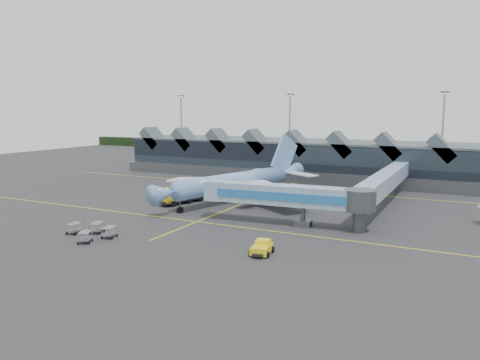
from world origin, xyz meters
The scene contains 10 objects.
ground centered at (0.00, 0.00, 0.00)m, with size 260.00×260.00×0.00m, color #2B2C2E.
taxi_stripes centered at (0.00, 10.00, 0.01)m, with size 120.00×60.00×0.01m.
tree_line_far centered at (0.00, 110.00, 2.00)m, with size 260.00×4.00×4.00m, color black.
terminal centered at (-5.07, 47.35, 4.88)m, with size 90.00×22.25×12.52m.
light_masts centered at (21.00, 62.80, 12.49)m, with size 132.40×42.56×22.45m.
main_airliner centered at (-2.06, 10.40, 3.78)m, with size 33.57×39.42×12.87m.
jet_bridge centered at (14.72, -3.31, 4.40)m, with size 26.52×5.87×6.27m.
fuel_truck centered at (-10.30, 3.67, 2.02)m, with size 5.14×10.75×3.59m.
pushback_tug centered at (15.93, -18.62, 0.76)m, with size 2.84×4.05×1.69m.
baggage_carts centered at (-8.42, -22.07, 0.85)m, with size 7.68×7.02×1.51m.
Camera 1 is at (38.38, -69.08, 17.50)m, focal length 35.00 mm.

